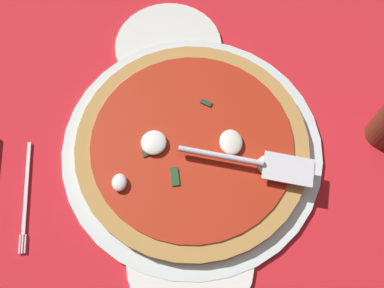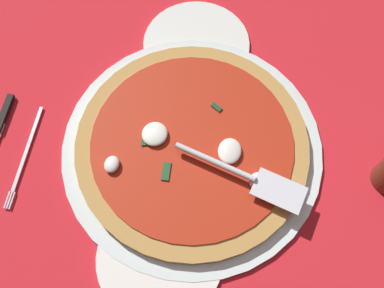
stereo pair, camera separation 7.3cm
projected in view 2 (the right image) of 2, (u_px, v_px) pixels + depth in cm
name	position (u px, v px, depth cm)	size (l,w,h in cm)	color
ground_plane	(201.00, 166.00, 74.23)	(112.64, 112.64, 0.80)	red
checker_pattern	(201.00, 165.00, 73.81)	(112.64, 112.64, 0.10)	silver
pizza_pan	(192.00, 147.00, 74.49)	(45.83, 45.83, 1.09)	silver
dinner_plate_left	(160.00, 257.00, 66.91)	(20.20, 20.20, 1.00)	white
dinner_plate_right	(196.00, 44.00, 83.49)	(21.06, 21.06, 1.00)	silver
pizza	(192.00, 144.00, 73.12)	(40.63, 40.63, 3.17)	#BA8744
pizza_server	(244.00, 175.00, 68.12)	(8.60, 22.51, 1.00)	silver
place_setting_far	(11.00, 145.00, 74.89)	(21.44, 14.44, 1.40)	white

